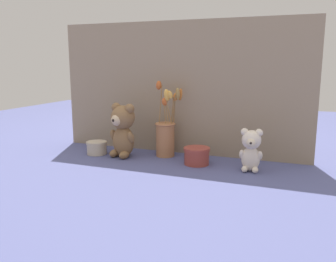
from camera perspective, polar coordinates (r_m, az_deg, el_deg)
The scene contains 7 objects.
ground_plane at distance 1.57m, azimuth -0.27°, elevation -4.83°, with size 4.00×4.00×0.00m, color #4C5184.
backdrop_wall at distance 1.67m, azimuth 1.85°, elevation 6.84°, with size 1.21×0.02×0.61m.
teddy_bear_large at distance 1.63m, azimuth -7.26°, elevation 0.31°, with size 0.14×0.12×0.25m.
teddy_bear_medium at distance 1.44m, azimuth 13.17°, elevation -2.85°, with size 0.09×0.09×0.17m.
flower_vase at distance 1.63m, azimuth -0.35°, elevation -0.37°, with size 0.13×0.11×0.35m.
decorative_tin_tall at distance 1.51m, azimuth 4.57°, elevation -4.03°, with size 0.11×0.11×0.07m.
decorative_tin_short at distance 1.71m, azimuth -11.35°, elevation -2.64°, with size 0.10×0.10×0.06m.
Camera 1 is at (0.55, -1.40, 0.43)m, focal length 38.00 mm.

